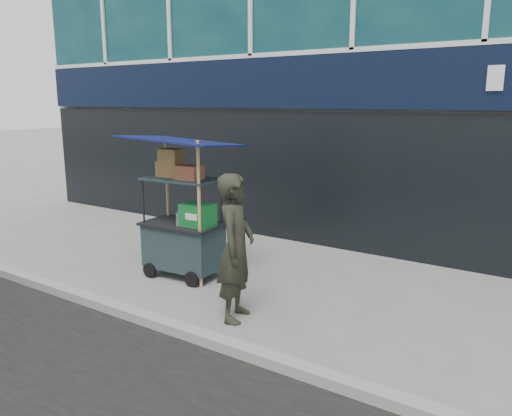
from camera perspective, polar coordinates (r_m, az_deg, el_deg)
The scene contains 4 objects.
ground at distance 5.89m, azimuth -5.85°, elevation -13.97°, with size 80.00×80.00×0.00m, color slate.
curb at distance 5.73m, azimuth -7.17°, elevation -14.13°, with size 80.00×0.18×0.12m, color gray.
vendor_cart at distance 7.47m, azimuth -8.26°, elevation -2.27°, with size 1.64×1.21×2.12m.
vendor_man at distance 5.91m, azimuth -2.30°, elevation -4.57°, with size 0.65×0.42×1.77m, color black.
Camera 1 is at (3.40, -4.05, 2.59)m, focal length 35.00 mm.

